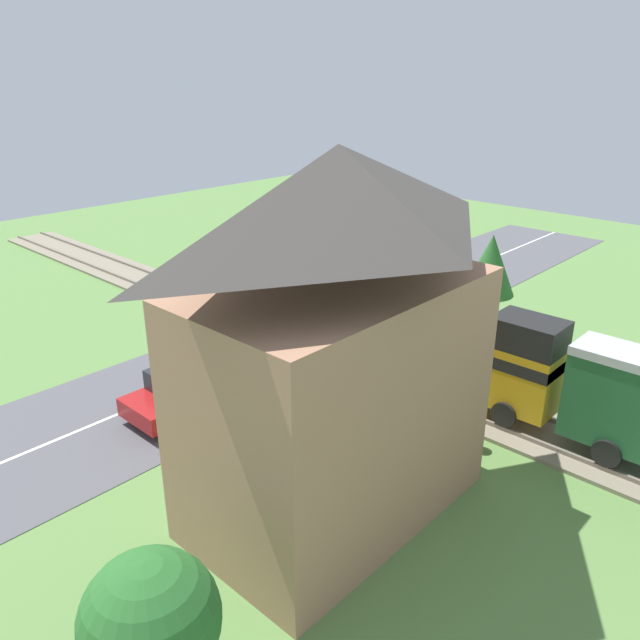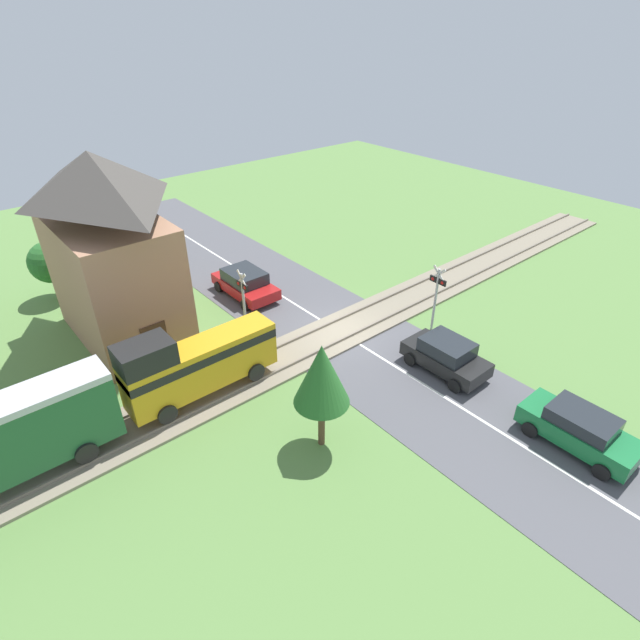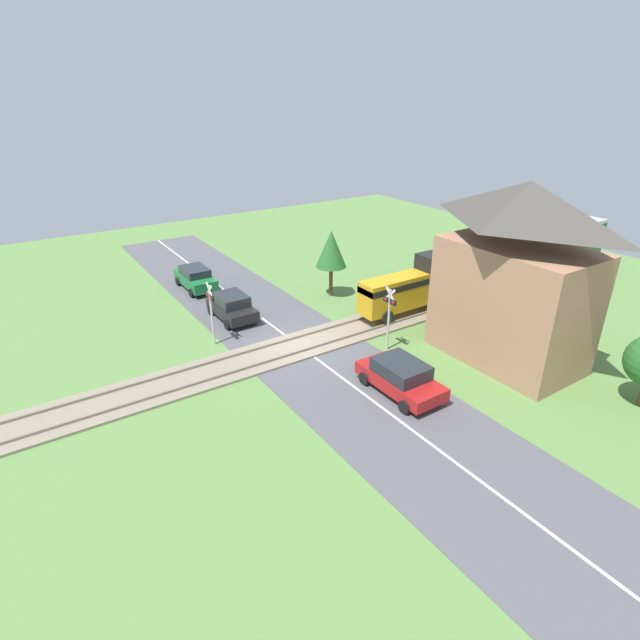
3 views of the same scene
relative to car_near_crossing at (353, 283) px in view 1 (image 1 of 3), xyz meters
The scene contains 12 objects.
ground_plane 5.37m from the car_near_crossing, 15.73° to the left, with size 60.00×60.00×0.00m, color #5B8442.
road_surface 5.37m from the car_near_crossing, 15.73° to the left, with size 48.00×6.40×0.02m.
track_bed 5.36m from the car_near_crossing, 15.73° to the left, with size 2.80×48.00×0.24m.
car_near_crossing is the anchor object (origin of this frame).
car_far_side 11.53m from the car_near_crossing, 14.47° to the left, with size 4.08×2.04×1.48m.
car_behind_queue 5.76m from the car_near_crossing, behind, with size 3.95×1.79×1.49m.
crossing_signal_west_approach 3.50m from the car_near_crossing, 41.49° to the right, with size 0.90×0.18×3.39m.
crossing_signal_east_approach 9.39m from the car_near_crossing, 32.65° to the left, with size 0.90×0.18×3.39m.
station_building 15.24m from the car_near_crossing, 38.46° to the left, with size 7.32×4.41×8.57m.
pedestrian_by_station 12.34m from the car_near_crossing, 54.49° to the left, with size 0.43×0.43×1.75m.
tree_by_station 20.56m from the car_near_crossing, 31.36° to the left, with size 2.19×2.19×3.18m.
tree_roadside_hedge 7.21m from the car_near_crossing, 88.87° to the left, with size 1.93×1.93×4.27m.
Camera 1 is at (15.87, 16.00, 9.88)m, focal length 35.00 mm.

